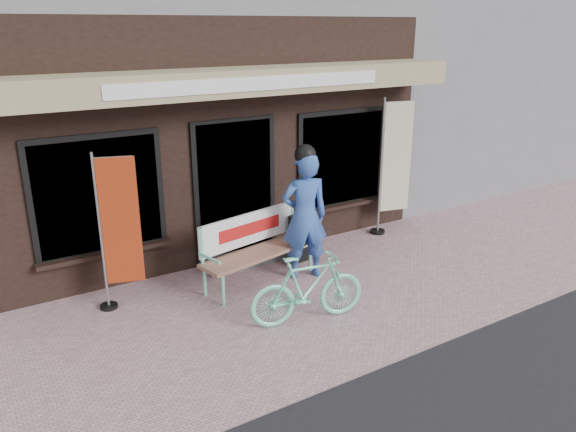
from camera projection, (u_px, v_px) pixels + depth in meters
ground at (307, 310)px, 7.23m from camera, size 70.00×70.00×0.00m
storefront at (158, 53)px, 10.24m from camera, size 7.00×6.77×6.00m
neighbor_right_near at (458, 51)px, 14.99m from camera, size 10.00×7.00×5.60m
bench at (255, 243)px, 7.88m from camera, size 1.87×0.82×0.98m
person at (305, 214)px, 7.90m from camera, size 0.76×0.60×1.95m
bicycle at (308, 288)px, 6.82m from camera, size 1.53×0.70×0.88m
nobori_red at (118, 230)px, 6.98m from camera, size 0.61×0.31×2.06m
nobori_cream at (394, 165)px, 9.56m from camera, size 0.70×0.31×2.36m
menu_stand at (300, 238)px, 8.54m from camera, size 0.40×0.14×0.79m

